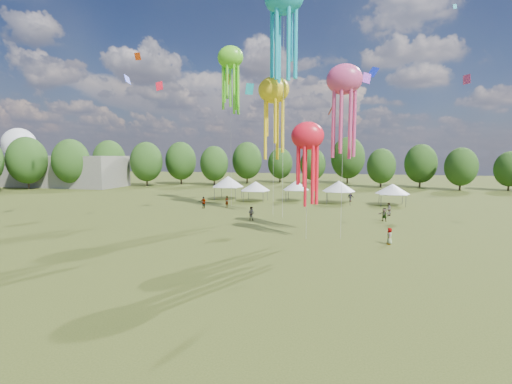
# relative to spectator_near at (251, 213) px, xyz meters

# --- Properties ---
(spectator_near) EXTENTS (1.02, 0.89, 1.80)m
(spectator_near) POSITION_rel_spectator_near_xyz_m (0.00, 0.00, 0.00)
(spectator_near) COLOR gray
(spectator_near) RESTS_ON ground
(spectators_far) EXTENTS (28.85, 33.03, 1.93)m
(spectators_far) POSITION_rel_spectator_near_xyz_m (9.40, 10.92, -0.00)
(spectators_far) COLOR gray
(spectators_far) RESTS_ON ground
(festival_tents) EXTENTS (34.88, 7.21, 4.44)m
(festival_tents) POSITION_rel_spectator_near_xyz_m (3.26, 19.62, 2.12)
(festival_tents) COLOR #47474C
(festival_tents) RESTS_ON ground
(show_kites) EXTENTS (21.62, 22.60, 30.71)m
(show_kites) POSITION_rel_spectator_near_xyz_m (2.67, 2.62, 18.79)
(show_kites) COLOR yellow
(show_kites) RESTS_ON ground
(treeline) EXTENTS (201.57, 95.24, 13.43)m
(treeline) POSITION_rel_spectator_near_xyz_m (3.48, 26.64, 5.64)
(treeline) COLOR #38281C
(treeline) RESTS_ON ground
(hangar) EXTENTS (40.00, 12.00, 8.00)m
(hangar) POSITION_rel_spectator_near_xyz_m (-64.66, 36.12, 3.10)
(hangar) COLOR gray
(hangar) RESTS_ON ground
(radome) EXTENTS (9.00, 9.00, 16.00)m
(radome) POSITION_rel_spectator_near_xyz_m (-80.66, 42.12, 9.08)
(radome) COLOR white
(radome) RESTS_ON ground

